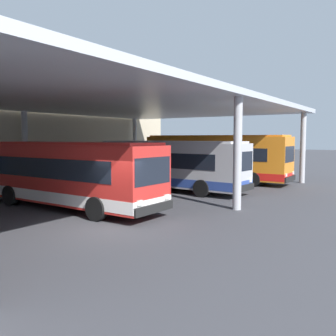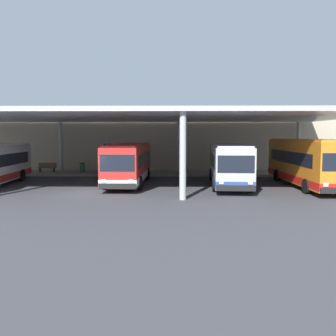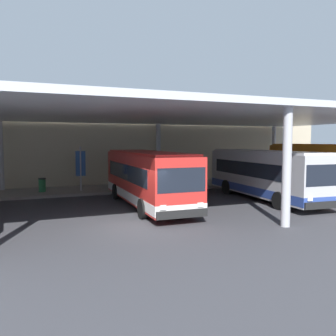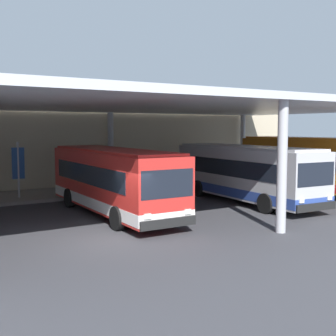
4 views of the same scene
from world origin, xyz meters
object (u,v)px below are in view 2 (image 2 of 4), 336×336
Objects in this scene: bus_second_bay at (129,163)px; bus_far_bay at (306,162)px; bus_middle_bay at (229,164)px; banner_sign at (108,155)px; trash_bin at (82,167)px; bench_waiting at (47,167)px.

bus_far_bay reaches higher than bus_second_bay.
bus_middle_bay is at bearing -5.61° from bus_second_bay.
bus_far_bay is at bearing -5.24° from bus_second_bay.
banner_sign is (-2.88, 6.44, 0.32)m from bus_second_bay.
banner_sign is at bearing 145.98° from bus_middle_bay.
trash_bin is (-13.30, 7.70, -0.98)m from bus_middle_bay.
bench_waiting is 3.65m from trash_bin.
bus_far_bay is at bearing -20.68° from bench_waiting.
bus_far_bay is 24.24m from bench_waiting.
bus_far_bay is (13.51, -1.24, 0.19)m from bus_second_bay.
bus_middle_bay is at bearing -34.02° from banner_sign.
bus_second_bay reaches higher than trash_bin.
bus_second_bay is 8.91m from trash_bin.
banner_sign is (2.63, -0.50, 1.30)m from trash_bin.
bus_far_bay reaches higher than bus_middle_bay.
trash_bin is at bearing 128.49° from bus_second_bay.
bench_waiting is (-9.14, 7.31, -0.99)m from bus_second_bay.
bus_far_bay is at bearing -23.25° from trash_bin.
bench_waiting is at bearing 141.35° from bus_second_bay.
trash_bin is (-19.02, 8.17, -1.16)m from bus_far_bay.
bus_second_bay is 11.75m from bench_waiting.
bus_middle_bay is 18.79m from bench_waiting.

